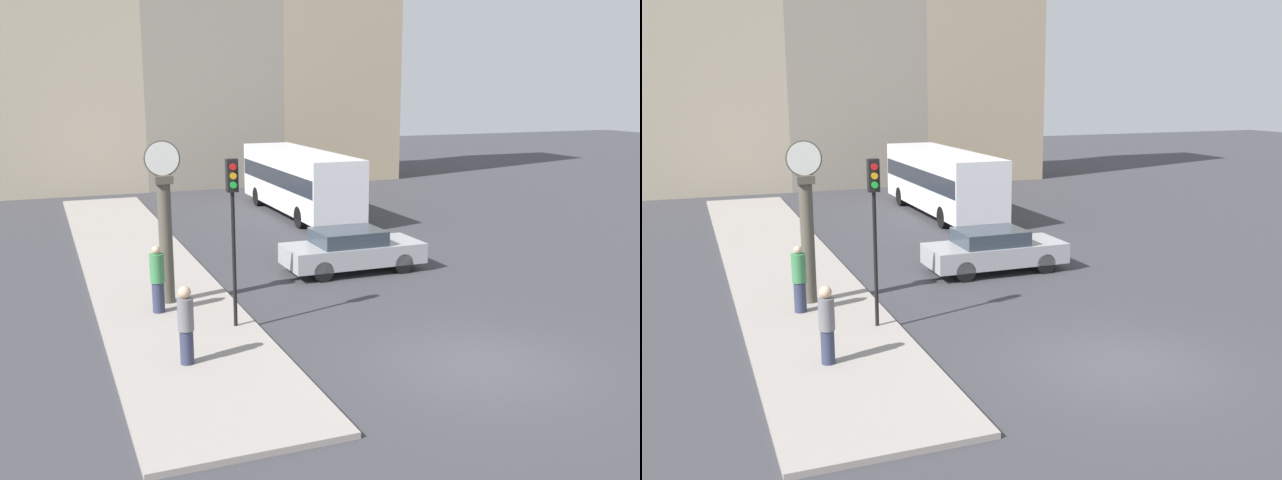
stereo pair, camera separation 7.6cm
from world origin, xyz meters
The scene contains 9 objects.
ground_plane centered at (0.00, 0.00, 0.00)m, with size 120.00×120.00×0.00m, color #38383D.
sidewalk_corner centered at (-5.50, 11.54, 0.06)m, with size 3.55×27.08×0.12m, color gray.
building_row centered at (1.03, 29.61, 7.65)m, with size 24.94×5.00×18.70m.
sedan_car centered at (0.61, 7.99, 0.69)m, with size 4.34×1.86×1.35m.
bus_distant centered at (2.53, 18.00, 1.63)m, with size 2.36×9.59×2.86m.
traffic_light_near centered at (-4.25, 3.98, 2.97)m, with size 0.26×0.24×4.00m.
street_clock centered at (-5.40, 6.48, 2.18)m, with size 0.92×0.45×4.27m.
pedestrian_grey_jacket centered at (-5.80, 2.05, 0.97)m, with size 0.33×0.33×1.67m.
pedestrian_green_hoodie centered at (-5.78, 5.71, 0.98)m, with size 0.36×0.36×1.73m.
Camera 1 is at (-8.41, -11.85, 5.80)m, focal length 40.00 mm.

